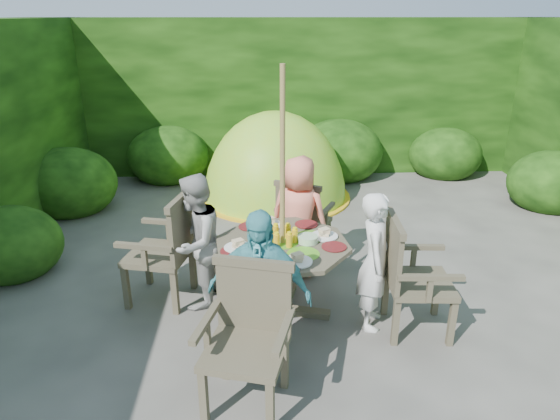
{
  "coord_description": "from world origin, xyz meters",
  "views": [
    {
      "loc": [
        -0.77,
        -4.61,
        2.55
      ],
      "look_at": [
        -0.56,
        -0.31,
        0.85
      ],
      "focal_mm": 32.0,
      "sensor_mm": 36.0,
      "label": 1
    }
  ],
  "objects_px": {
    "parasol_pole": "(282,200)",
    "dome_tent": "(275,197)",
    "garden_chair_back": "(302,219)",
    "child_front": "(259,294)",
    "garden_chair_front": "(248,334)",
    "garden_chair_right": "(410,275)",
    "garden_chair_left": "(167,247)",
    "child_right": "(375,261)",
    "child_left": "(196,242)",
    "child_back": "(299,216)",
    "patio_table": "(283,254)"
  },
  "relations": [
    {
      "from": "parasol_pole",
      "to": "dome_tent",
      "type": "height_order",
      "value": "parasol_pole"
    },
    {
      "from": "garden_chair_back",
      "to": "child_front",
      "type": "xyz_separation_m",
      "value": [
        -0.49,
        -1.84,
        0.18
      ]
    },
    {
      "from": "garden_chair_front",
      "to": "garden_chair_right",
      "type": "bearing_deg",
      "value": 44.63
    },
    {
      "from": "garden_chair_left",
      "to": "garden_chair_front",
      "type": "distance_m",
      "value": 1.55
    },
    {
      "from": "parasol_pole",
      "to": "child_right",
      "type": "height_order",
      "value": "parasol_pole"
    },
    {
      "from": "child_right",
      "to": "child_left",
      "type": "relative_size",
      "value": 0.97
    },
    {
      "from": "parasol_pole",
      "to": "garden_chair_left",
      "type": "xyz_separation_m",
      "value": [
        -1.05,
        0.29,
        -0.56
      ]
    },
    {
      "from": "garden_chair_back",
      "to": "parasol_pole",
      "type": "bearing_deg",
      "value": 102.6
    },
    {
      "from": "parasol_pole",
      "to": "dome_tent",
      "type": "bearing_deg",
      "value": 88.86
    },
    {
      "from": "garden_chair_left",
      "to": "child_back",
      "type": "distance_m",
      "value": 1.35
    },
    {
      "from": "parasol_pole",
      "to": "child_front",
      "type": "relative_size",
      "value": 1.67
    },
    {
      "from": "parasol_pole",
      "to": "garden_chair_front",
      "type": "bearing_deg",
      "value": -105.26
    },
    {
      "from": "parasol_pole",
      "to": "garden_chair_back",
      "type": "distance_m",
      "value": 1.27
    },
    {
      "from": "parasol_pole",
      "to": "child_back",
      "type": "relative_size",
      "value": 1.75
    },
    {
      "from": "parasol_pole",
      "to": "child_right",
      "type": "distance_m",
      "value": 0.94
    },
    {
      "from": "patio_table",
      "to": "child_back",
      "type": "distance_m",
      "value": 0.8
    },
    {
      "from": "garden_chair_front",
      "to": "child_left",
      "type": "bearing_deg",
      "value": 126.28
    },
    {
      "from": "garden_chair_front",
      "to": "child_back",
      "type": "relative_size",
      "value": 0.77
    },
    {
      "from": "patio_table",
      "to": "dome_tent",
      "type": "bearing_deg",
      "value": 88.94
    },
    {
      "from": "patio_table",
      "to": "child_front",
      "type": "height_order",
      "value": "child_front"
    },
    {
      "from": "patio_table",
      "to": "parasol_pole",
      "type": "relative_size",
      "value": 0.68
    },
    {
      "from": "dome_tent",
      "to": "garden_chair_right",
      "type": "bearing_deg",
      "value": -78.09
    },
    {
      "from": "patio_table",
      "to": "child_front",
      "type": "relative_size",
      "value": 1.13
    },
    {
      "from": "garden_chair_right",
      "to": "dome_tent",
      "type": "xyz_separation_m",
      "value": [
        -0.99,
        3.4,
        -0.52
      ]
    },
    {
      "from": "garden_chair_right",
      "to": "child_right",
      "type": "relative_size",
      "value": 0.81
    },
    {
      "from": "patio_table",
      "to": "child_back",
      "type": "bearing_deg",
      "value": 75.03
    },
    {
      "from": "garden_chair_right",
      "to": "garden_chair_front",
      "type": "xyz_separation_m",
      "value": [
        -1.34,
        -0.75,
        -0.01
      ]
    },
    {
      "from": "garden_chair_front",
      "to": "child_back",
      "type": "height_order",
      "value": "child_back"
    },
    {
      "from": "patio_table",
      "to": "child_front",
      "type": "xyz_separation_m",
      "value": [
        -0.21,
        -0.77,
        0.07
      ]
    },
    {
      "from": "garden_chair_left",
      "to": "garden_chair_front",
      "type": "height_order",
      "value": "garden_chair_left"
    },
    {
      "from": "garden_chair_right",
      "to": "child_left",
      "type": "height_order",
      "value": "child_left"
    },
    {
      "from": "child_right",
      "to": "patio_table",
      "type": "bearing_deg",
      "value": 87.5
    },
    {
      "from": "garden_chair_right",
      "to": "garden_chair_front",
      "type": "distance_m",
      "value": 1.54
    },
    {
      "from": "garden_chair_front",
      "to": "child_back",
      "type": "bearing_deg",
      "value": 90.1
    },
    {
      "from": "patio_table",
      "to": "parasol_pole",
      "type": "xyz_separation_m",
      "value": [
        -0.0,
        0.0,
        0.51
      ]
    },
    {
      "from": "garden_chair_right",
      "to": "child_left",
      "type": "xyz_separation_m",
      "value": [
        -1.82,
        0.52,
        0.1
      ]
    },
    {
      "from": "parasol_pole",
      "to": "garden_chair_back",
      "type": "xyz_separation_m",
      "value": [
        0.27,
        1.07,
        -0.62
      ]
    },
    {
      "from": "patio_table",
      "to": "garden_chair_left",
      "type": "xyz_separation_m",
      "value": [
        -1.05,
        0.29,
        -0.05
      ]
    },
    {
      "from": "garden_chair_left",
      "to": "child_left",
      "type": "xyz_separation_m",
      "value": [
        0.28,
        -0.08,
        0.09
      ]
    },
    {
      "from": "garden_chair_back",
      "to": "child_right",
      "type": "distance_m",
      "value": 1.38
    },
    {
      "from": "patio_table",
      "to": "child_back",
      "type": "relative_size",
      "value": 1.18
    },
    {
      "from": "patio_table",
      "to": "garden_chair_right",
      "type": "distance_m",
      "value": 1.09
    },
    {
      "from": "parasol_pole",
      "to": "child_back",
      "type": "xyz_separation_m",
      "value": [
        0.21,
        0.77,
        -0.47
      ]
    },
    {
      "from": "garden_chair_front",
      "to": "parasol_pole",
      "type": "bearing_deg",
      "value": 90.11
    },
    {
      "from": "garden_chair_right",
      "to": "child_back",
      "type": "bearing_deg",
      "value": 41.73
    },
    {
      "from": "garden_chair_front",
      "to": "child_back",
      "type": "distance_m",
      "value": 1.9
    },
    {
      "from": "garden_chair_right",
      "to": "child_back",
      "type": "distance_m",
      "value": 1.37
    },
    {
      "from": "garden_chair_right",
      "to": "child_front",
      "type": "height_order",
      "value": "child_front"
    },
    {
      "from": "garden_chair_right",
      "to": "garden_chair_front",
      "type": "relative_size",
      "value": 1.01
    },
    {
      "from": "garden_chair_back",
      "to": "child_front",
      "type": "bearing_deg",
      "value": 102.25
    }
  ]
}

